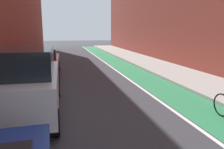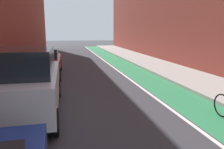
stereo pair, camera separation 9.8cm
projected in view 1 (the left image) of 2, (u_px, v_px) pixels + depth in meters
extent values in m
plane|color=#38383D|center=(88.00, 73.00, 13.10)|extent=(88.42, 88.42, 0.00)
cube|color=#2D8451|center=(124.00, 67.00, 15.62)|extent=(1.60, 40.19, 0.00)
cube|color=white|center=(111.00, 67.00, 15.42)|extent=(0.12, 40.19, 0.00)
cube|color=#A8A59E|center=(153.00, 64.00, 16.09)|extent=(2.79, 40.19, 0.14)
cube|color=silver|center=(26.00, 88.00, 6.59)|extent=(1.85, 4.39, 0.95)
cube|color=black|center=(22.00, 62.00, 6.23)|extent=(1.62, 2.64, 0.75)
cylinder|color=black|center=(9.00, 91.00, 8.07)|extent=(0.22, 0.66, 0.66)
cylinder|color=black|center=(57.00, 88.00, 8.44)|extent=(0.22, 0.66, 0.66)
cylinder|color=black|center=(55.00, 123.00, 5.29)|extent=(0.22, 0.66, 0.66)
cube|color=red|center=(41.00, 64.00, 12.19)|extent=(1.88, 4.24, 0.70)
cube|color=black|center=(40.00, 54.00, 11.88)|extent=(1.64, 1.79, 0.55)
cylinder|color=black|center=(29.00, 66.00, 13.58)|extent=(0.23, 0.66, 0.66)
cylinder|color=black|center=(58.00, 65.00, 13.94)|extent=(0.23, 0.66, 0.66)
cylinder|color=black|center=(20.00, 77.00, 10.58)|extent=(0.23, 0.66, 0.66)
cylinder|color=black|center=(57.00, 75.00, 10.94)|extent=(0.23, 0.66, 0.66)
torus|color=black|center=(222.00, 105.00, 6.53)|extent=(0.06, 0.67, 0.67)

